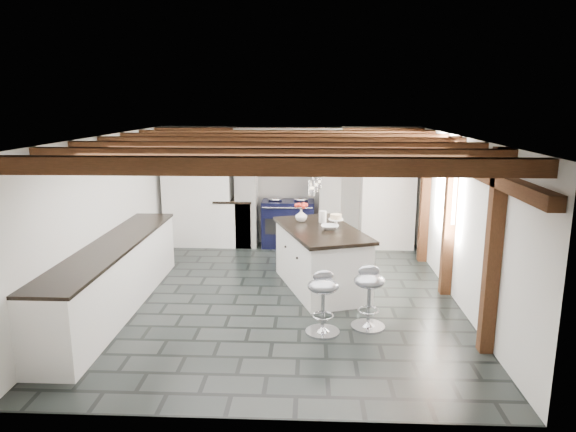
{
  "coord_description": "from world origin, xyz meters",
  "views": [
    {
      "loc": [
        0.43,
        -7.04,
        2.76
      ],
      "look_at": [
        0.1,
        0.4,
        1.1
      ],
      "focal_mm": 32.0,
      "sensor_mm": 36.0,
      "label": 1
    }
  ],
  "objects_px": {
    "bar_stool_near": "(369,290)",
    "bar_stool_far": "(323,296)",
    "kitchen_island": "(321,258)",
    "range_cooker": "(288,222)"
  },
  "relations": [
    {
      "from": "bar_stool_far",
      "to": "range_cooker",
      "type": "bearing_deg",
      "value": 82.34
    },
    {
      "from": "kitchen_island",
      "to": "bar_stool_far",
      "type": "bearing_deg",
      "value": -108.54
    },
    {
      "from": "range_cooker",
      "to": "kitchen_island",
      "type": "distance_m",
      "value": 2.41
    },
    {
      "from": "kitchen_island",
      "to": "bar_stool_near",
      "type": "bearing_deg",
      "value": -85.91
    },
    {
      "from": "range_cooker",
      "to": "kitchen_island",
      "type": "relative_size",
      "value": 0.48
    },
    {
      "from": "range_cooker",
      "to": "bar_stool_near",
      "type": "relative_size",
      "value": 1.27
    },
    {
      "from": "kitchen_island",
      "to": "bar_stool_near",
      "type": "height_order",
      "value": "kitchen_island"
    },
    {
      "from": "bar_stool_near",
      "to": "bar_stool_far",
      "type": "bearing_deg",
      "value": -167.09
    },
    {
      "from": "range_cooker",
      "to": "kitchen_island",
      "type": "bearing_deg",
      "value": -75.8
    },
    {
      "from": "range_cooker",
      "to": "bar_stool_near",
      "type": "bearing_deg",
      "value": -72.57
    }
  ]
}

